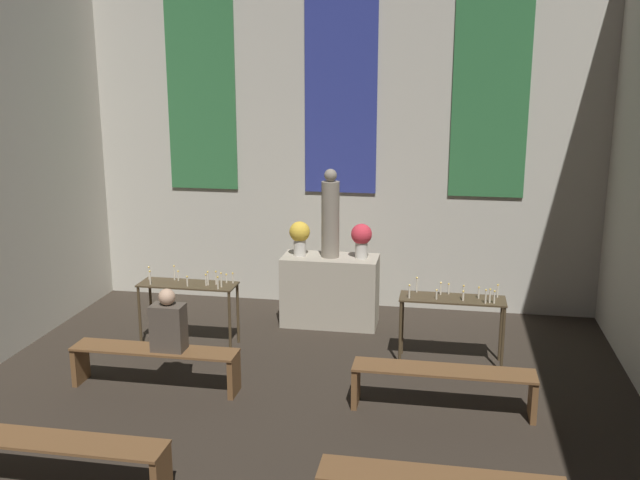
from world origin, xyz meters
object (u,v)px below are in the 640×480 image
object	(u,v)px
pew_back_left	(155,360)
altar	(330,290)
statue	(330,216)
person_seated	(168,324)
candle_rack_right	(452,307)
pew_third_left	(59,454)
flower_vase_left	(300,235)
pew_back_right	(443,381)
candle_rack_left	(189,292)
flower_vase_right	(361,238)

from	to	relation	value
pew_back_left	altar	bearing A→B (deg)	56.51
statue	person_seated	distance (m)	2.88
candle_rack_right	pew_third_left	bearing A→B (deg)	-134.25
flower_vase_left	statue	bearing A→B (deg)	-0.00
altar	statue	world-z (taller)	statue
altar	candle_rack_right	size ratio (longest dim) A/B	1.05
altar	statue	distance (m)	1.05
candle_rack_right	pew_back_left	bearing A→B (deg)	-158.24
pew_back_right	statue	bearing A→B (deg)	123.49
statue	person_seated	size ratio (longest dim) A/B	1.73
pew_back_left	person_seated	distance (m)	0.47
pew_third_left	person_seated	xyz separation A→B (m)	(0.18, 2.04, 0.43)
altar	person_seated	size ratio (longest dim) A/B	1.88
altar	pew_back_right	distance (m)	2.87
flower_vase_left	person_seated	world-z (taller)	flower_vase_left
pew_third_left	pew_back_left	xyz separation A→B (m)	(0.00, 2.04, 0.00)
pew_back_right	candle_rack_right	bearing A→B (deg)	86.34
flower_vase_left	candle_rack_left	xyz separation A→B (m)	(-1.22, -1.09, -0.55)
altar	pew_third_left	bearing A→B (deg)	-109.66
pew_third_left	pew_back_right	distance (m)	3.76
flower_vase_right	pew_third_left	world-z (taller)	flower_vase_right
altar	flower_vase_right	xyz separation A→B (m)	(0.43, 0.00, 0.77)
statue	flower_vase_right	distance (m)	0.51
pew_back_right	flower_vase_left	bearing A→B (deg)	130.06
flower_vase_left	pew_back_right	world-z (taller)	flower_vase_left
flower_vase_right	pew_back_right	distance (m)	2.81
altar	person_seated	xyz separation A→B (m)	(-1.40, -2.39, 0.28)
statue	flower_vase_right	world-z (taller)	statue
flower_vase_left	pew_third_left	size ratio (longest dim) A/B	0.25
candle_rack_left	statue	bearing A→B (deg)	33.48
statue	pew_third_left	distance (m)	4.85
statue	altar	bearing A→B (deg)	90.00
pew_back_right	person_seated	size ratio (longest dim) A/B	2.67
flower_vase_left	flower_vase_right	world-z (taller)	same
pew_back_left	flower_vase_left	bearing A→B (deg)	64.24
flower_vase_left	pew_back_right	bearing A→B (deg)	-49.94
altar	flower_vase_left	xyz separation A→B (m)	(-0.43, 0.00, 0.77)
pew_back_left	pew_back_right	bearing A→B (deg)	0.00
flower_vase_right	pew_back_right	xyz separation A→B (m)	(1.15, -2.39, -0.92)
candle_rack_left	pew_back_right	xyz separation A→B (m)	(3.23, -1.30, -0.37)
pew_back_left	person_seated	bearing A→B (deg)	0.00
candle_rack_right	person_seated	distance (m)	3.33
altar	pew_back_right	bearing A→B (deg)	-56.51
pew_third_left	person_seated	distance (m)	2.09
flower_vase_left	pew_back_left	bearing A→B (deg)	-115.76
altar	person_seated	distance (m)	2.78
pew_back_left	person_seated	world-z (taller)	person_seated
pew_third_left	candle_rack_left	bearing A→B (deg)	91.24
candle_rack_right	pew_third_left	distance (m)	4.66
candle_rack_left	candle_rack_right	xyz separation A→B (m)	(3.32, -0.00, -0.00)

